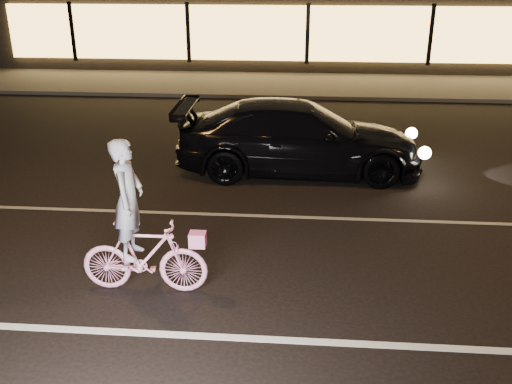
{
  "coord_description": "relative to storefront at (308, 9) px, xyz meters",
  "views": [
    {
      "loc": [
        -0.16,
        -7.1,
        4.2
      ],
      "look_at": [
        -0.78,
        0.6,
        1.03
      ],
      "focal_mm": 40.0,
      "sensor_mm": 36.0,
      "label": 1
    }
  ],
  "objects": [
    {
      "name": "cyclist",
      "position": [
        -2.23,
        -19.5,
        -1.38
      ],
      "size": [
        1.71,
        0.59,
        2.15
      ],
      "rotation": [
        0.0,
        0.0,
        1.57
      ],
      "color": "#F03089",
      "rests_on": "ground"
    },
    {
      "name": "sedan",
      "position": [
        -0.18,
        -14.6,
        -1.41
      ],
      "size": [
        5.16,
        2.16,
        1.48
      ],
      "rotation": [
        0.0,
        0.0,
        1.59
      ],
      "color": "black",
      "rests_on": "ground"
    },
    {
      "name": "sidewalk",
      "position": [
        0.0,
        -5.97,
        -2.09
      ],
      "size": [
        30.0,
        4.0,
        0.12
      ],
      "primitive_type": "cube",
      "color": "#383533",
      "rests_on": "ground"
    },
    {
      "name": "lane_stripe_near",
      "position": [
        0.0,
        -20.47,
        -2.14
      ],
      "size": [
        60.0,
        0.12,
        0.01
      ],
      "primitive_type": "cube",
      "color": "silver",
      "rests_on": "ground"
    },
    {
      "name": "lane_stripe_far",
      "position": [
        0.0,
        -16.97,
        -2.14
      ],
      "size": [
        60.0,
        0.1,
        0.01
      ],
      "primitive_type": "cube",
      "color": "gray",
      "rests_on": "ground"
    },
    {
      "name": "ground",
      "position": [
        0.0,
        -18.97,
        -2.15
      ],
      "size": [
        90.0,
        90.0,
        0.0
      ],
      "primitive_type": "plane",
      "color": "black",
      "rests_on": "ground"
    },
    {
      "name": "storefront",
      "position": [
        0.0,
        0.0,
        0.0
      ],
      "size": [
        25.4,
        8.42,
        4.2
      ],
      "color": "black",
      "rests_on": "ground"
    }
  ]
}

